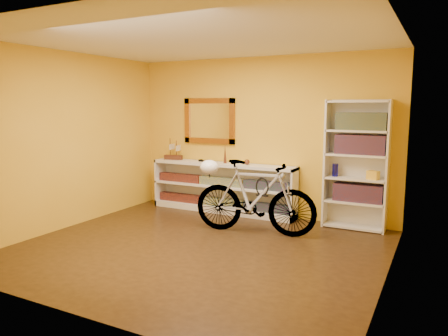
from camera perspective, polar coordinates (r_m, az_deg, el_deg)
The scene contains 24 objects.
floor at distance 5.54m, azimuth -3.41°, elevation -10.77°, with size 4.50×4.00×0.01m, color black.
ceiling at distance 5.29m, azimuth -3.66°, elevation 17.00°, with size 4.50×4.00×0.01m, color silver.
back_wall at distance 7.04m, azimuth 4.92°, elevation 4.19°, with size 4.50×0.01×2.60m, color gold.
left_wall at distance 6.70m, azimuth -20.33°, elevation 3.49°, with size 0.01×4.00×2.60m, color gold.
right_wall at distance 4.53m, azimuth 21.72°, elevation 1.33°, with size 0.01×4.00×2.60m, color gold.
gilt_mirror at distance 7.41m, azimuth -2.01°, elevation 6.35°, with size 0.98×0.06×0.78m, color brown.
wall_socket at distance 6.89m, azimuth 11.70°, elevation -4.89°, with size 0.09×0.01×0.09m, color silver.
console_unit at distance 7.25m, azimuth -0.23°, elevation -2.65°, with size 2.60×0.35×0.85m, color silver, non-canonical shape.
cd_row_lower at distance 7.28m, azimuth -0.31°, elevation -4.64°, with size 2.50×0.13×0.14m, color black.
cd_row_upper at distance 7.21m, azimuth -0.31°, elevation -1.82°, with size 2.50×0.13×0.14m, color navy.
model_ship at distance 7.67m, azimuth -6.84°, elevation 2.56°, with size 0.32×0.12×0.39m, color #3F1F11, non-canonical shape.
toy_car at distance 7.38m, azimuth -3.04°, elevation 0.88°, with size 0.00×0.00×0.00m, color black.
bronze_ornament at distance 7.14m, azimuth 0.14°, elevation 1.93°, with size 0.06×0.06×0.32m, color brown.
decorative_orb at distance 6.97m, azimuth 3.12°, elevation 0.81°, with size 0.09×0.09×0.09m, color brown.
bookcase at distance 6.48m, azimuth 17.33°, elevation 0.36°, with size 0.90×0.30×1.90m, color silver, non-canonical shape.
book_row_a at distance 6.53m, azimuth 17.61°, elevation -3.19°, with size 0.70×0.22×0.26m, color maroon.
book_row_b at distance 6.43m, azimuth 17.88°, elevation 3.02°, with size 0.70×0.22×0.28m, color maroon.
book_row_c at distance 6.41m, azimuth 18.02°, elevation 6.00°, with size 0.70×0.22×0.25m, color #16394E.
travel_mug at distance 6.53m, azimuth 14.73°, elevation -0.27°, with size 0.09×0.09×0.19m, color #161596.
red_tin at distance 6.49m, azimuth 15.86°, elevation 5.72°, with size 0.12×0.12×0.16m, color maroon.
yellow_bag at distance 6.42m, azimuth 19.41°, elevation -0.92°, with size 0.16×0.11×0.12m, color yellow.
bicycle at distance 6.02m, azimuth 4.16°, elevation -3.96°, with size 1.79×0.46×1.05m, color silver.
helmet at distance 6.15m, azimuth -1.98°, elevation 0.12°, with size 0.28×0.27×0.21m, color white.
u_lock at distance 5.96m, azimuth 5.15°, elevation -2.54°, with size 0.20×0.20×0.02m, color black.
Camera 1 is at (2.70, -4.48, 1.81)m, focal length 33.98 mm.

